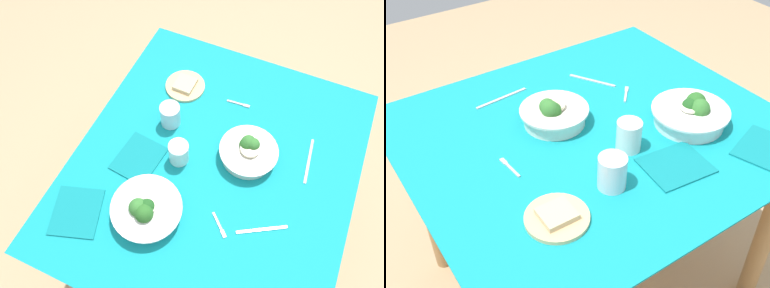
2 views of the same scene
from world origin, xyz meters
The scene contains 13 objects.
ground_plane centered at (0.00, 0.00, 0.00)m, with size 6.00×6.00×0.00m, color tan.
dining_table centered at (0.00, 0.00, 0.65)m, with size 1.20×1.07×0.78m.
broccoli_bowl_far centered at (-0.28, 0.15, 0.82)m, with size 0.25×0.25×0.10m.
broccoli_bowl_near centered at (0.09, -0.10, 0.81)m, with size 0.23×0.23×0.10m.
bread_side_plate centered at (0.31, 0.26, 0.79)m, with size 0.17×0.17×0.03m.
water_glass_center centered at (-0.03, 0.14, 0.83)m, with size 0.08×0.08×0.10m, color silver.
water_glass_side centered at (0.12, 0.24, 0.83)m, with size 0.08×0.08×0.10m, color silver.
fork_by_far_bowl centered at (-0.22, -0.11, 0.78)m, with size 0.08×0.08×0.00m.
fork_by_near_bowl centered at (0.32, 0.01, 0.78)m, with size 0.02×0.10×0.00m.
table_knife_left centered at (0.17, -0.33, 0.78)m, with size 0.20×0.01×0.00m, color #B7B7BC.
table_knife_right centered at (-0.17, -0.25, 0.78)m, with size 0.19×0.01×0.00m, color #B7B7BC.
napkin_folded_upper centered at (-0.38, 0.39, 0.78)m, with size 0.19×0.17×0.01m, color #0F777D.
napkin_folded_lower centered at (-0.09, 0.28, 0.78)m, with size 0.19×0.16×0.01m, color #0F777D.
Camera 2 is at (0.74, 1.00, 1.71)m, focal length 44.65 mm.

